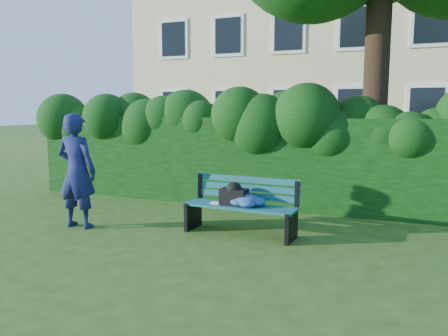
% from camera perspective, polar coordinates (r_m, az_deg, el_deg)
% --- Properties ---
extents(ground, '(80.00, 80.00, 0.00)m').
position_cam_1_polar(ground, '(7.24, -1.79, -8.07)').
color(ground, '#284B15').
rests_on(ground, ground).
extents(apartment_building, '(16.00, 8.08, 12.00)m').
position_cam_1_polar(apartment_building, '(20.94, 14.57, 18.60)').
color(apartment_building, beige).
rests_on(apartment_building, ground).
extents(hedge, '(10.00, 1.00, 1.80)m').
position_cam_1_polar(hedge, '(9.09, 3.77, 0.95)').
color(hedge, black).
rests_on(hedge, ground).
extents(park_bench, '(1.81, 0.66, 0.89)m').
position_cam_1_polar(park_bench, '(6.90, 2.28, -4.57)').
color(park_bench, '#0D3E42').
rests_on(park_bench, ground).
extents(man_reading, '(0.71, 0.48, 1.91)m').
position_cam_1_polar(man_reading, '(7.62, -18.68, -0.36)').
color(man_reading, '#171D52').
rests_on(man_reading, ground).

